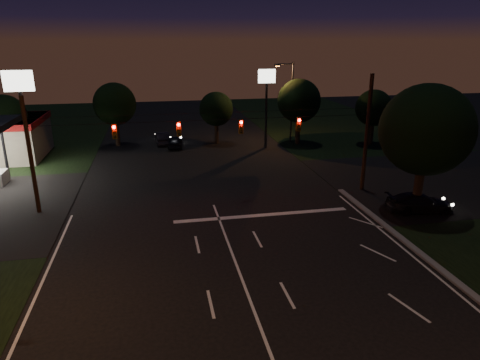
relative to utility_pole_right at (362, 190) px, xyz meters
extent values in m
plane|color=black|center=(-12.00, -15.00, 0.00)|extent=(140.00, 140.00, 0.00)
cube|color=black|center=(8.00, 1.00, 0.00)|extent=(20.00, 16.00, 0.02)
cube|color=silver|center=(-9.00, -3.50, 0.01)|extent=(12.00, 0.50, 0.01)
cylinder|color=black|center=(0.00, 0.00, 0.00)|extent=(0.30, 0.30, 9.00)
cylinder|color=black|center=(-24.00, 0.00, 0.00)|extent=(0.28, 0.28, 8.00)
cylinder|color=black|center=(-12.00, 0.00, 6.00)|extent=(24.00, 0.03, 0.03)
cylinder|color=black|center=(-12.00, 0.00, 6.50)|extent=(24.00, 0.02, 0.02)
cube|color=#3F3307|center=(-18.50, 0.00, 5.45)|extent=(0.32, 0.26, 1.00)
sphere|color=#FF0705|center=(-18.50, -0.16, 5.78)|extent=(0.22, 0.22, 0.22)
sphere|color=black|center=(-18.50, -0.16, 5.45)|extent=(0.20, 0.20, 0.20)
sphere|color=black|center=(-18.50, -0.16, 5.12)|extent=(0.20, 0.20, 0.20)
cube|color=#3F3307|center=(-14.20, 0.00, 5.45)|extent=(0.32, 0.26, 1.00)
sphere|color=#FF0705|center=(-14.20, -0.16, 5.78)|extent=(0.22, 0.22, 0.22)
sphere|color=black|center=(-14.20, -0.16, 5.45)|extent=(0.20, 0.20, 0.20)
sphere|color=black|center=(-14.20, -0.16, 5.12)|extent=(0.20, 0.20, 0.20)
cube|color=#3F3307|center=(-9.80, 0.00, 5.45)|extent=(0.32, 0.26, 1.00)
sphere|color=#FF0705|center=(-9.80, -0.16, 5.78)|extent=(0.22, 0.22, 0.22)
sphere|color=black|center=(-9.80, -0.16, 5.45)|extent=(0.20, 0.20, 0.20)
sphere|color=black|center=(-9.80, -0.16, 5.12)|extent=(0.20, 0.20, 0.20)
cube|color=#3F3307|center=(-5.50, 0.00, 5.45)|extent=(0.32, 0.26, 1.00)
sphere|color=#FF0705|center=(-5.50, -0.16, 5.78)|extent=(0.22, 0.22, 0.22)
sphere|color=black|center=(-5.50, -0.16, 5.45)|extent=(0.20, 0.20, 0.20)
sphere|color=black|center=(-5.50, -0.16, 5.12)|extent=(0.20, 0.20, 0.20)
cube|color=gray|center=(-28.50, 7.00, 0.55)|extent=(0.80, 2.00, 1.10)
cylinder|color=black|center=(-28.50, 9.00, 2.40)|extent=(0.24, 0.24, 4.80)
cylinder|color=black|center=(-26.00, 7.00, 3.75)|extent=(0.24, 0.24, 7.50)
cube|color=white|center=(-26.00, 7.00, 8.30)|extent=(2.20, 0.30, 1.60)
cylinder|color=black|center=(-4.00, 15.00, 3.50)|extent=(0.24, 0.24, 7.00)
cube|color=white|center=(-4.00, 15.00, 7.70)|extent=(1.80, 0.30, 1.40)
cylinder|color=black|center=(-0.50, 17.00, 4.50)|extent=(0.20, 0.20, 9.00)
cylinder|color=black|center=(-1.40, 17.00, 8.80)|extent=(1.80, 0.12, 0.12)
cube|color=black|center=(-2.30, 17.00, 8.70)|extent=(0.60, 0.35, 0.22)
cube|color=orange|center=(-2.30, 17.00, 8.58)|extent=(0.45, 0.25, 0.04)
cylinder|color=black|center=(1.50, -5.00, 2.00)|extent=(0.60, 0.60, 4.00)
sphere|color=black|center=(1.50, -5.00, 5.76)|extent=(6.00, 6.00, 6.00)
sphere|color=black|center=(2.10, -4.55, 5.58)|extent=(4.50, 4.50, 4.50)
sphere|color=black|center=(0.90, -4.70, 5.62)|extent=(4.20, 4.20, 4.20)
cylinder|color=black|center=(-30.00, 15.00, 1.50)|extent=(0.49, 0.49, 3.00)
sphere|color=black|center=(-30.00, 15.00, 4.32)|extent=(4.20, 4.20, 4.20)
sphere|color=black|center=(-29.58, 15.32, 4.19)|extent=(3.15, 3.15, 3.15)
sphere|color=black|center=(-30.42, 15.21, 4.23)|extent=(2.94, 2.94, 2.94)
cylinder|color=black|center=(-20.00, 19.00, 1.62)|extent=(0.52, 0.52, 3.25)
sphere|color=black|center=(-20.00, 19.00, 4.68)|extent=(4.60, 4.60, 4.60)
sphere|color=black|center=(-19.54, 19.34, 4.54)|extent=(3.45, 3.45, 3.45)
sphere|color=black|center=(-20.46, 19.23, 4.58)|extent=(3.22, 3.22, 3.22)
cylinder|color=black|center=(-9.00, 18.00, 1.38)|extent=(0.47, 0.47, 2.75)
sphere|color=black|center=(-9.00, 18.00, 3.96)|extent=(3.80, 3.80, 3.80)
sphere|color=black|center=(-8.62, 18.28, 3.85)|extent=(2.85, 2.85, 2.85)
sphere|color=black|center=(-9.38, 18.19, 3.87)|extent=(2.66, 2.66, 2.66)
cylinder|color=black|center=(0.00, 16.00, 1.70)|extent=(0.53, 0.53, 3.40)
sphere|color=black|center=(0.00, 16.00, 4.90)|extent=(4.80, 4.80, 4.80)
sphere|color=black|center=(0.48, 16.36, 4.75)|extent=(3.60, 3.60, 3.60)
sphere|color=black|center=(-0.48, 16.24, 4.79)|extent=(3.36, 3.36, 3.36)
cylinder|color=black|center=(8.00, 14.00, 1.45)|extent=(0.48, 0.48, 2.90)
sphere|color=black|center=(8.00, 14.00, 4.18)|extent=(4.00, 4.00, 4.00)
sphere|color=black|center=(8.40, 14.30, 4.06)|extent=(3.00, 3.00, 3.00)
sphere|color=black|center=(7.60, 14.20, 4.09)|extent=(2.80, 2.80, 2.80)
imported|color=black|center=(-13.77, 17.00, 0.65)|extent=(1.86, 3.93, 1.30)
imported|color=black|center=(-15.09, 19.14, 0.67)|extent=(1.75, 4.19, 1.35)
imported|color=black|center=(1.78, -5.00, 0.66)|extent=(4.73, 2.43, 1.31)
camera|label=1|loc=(-15.74, -29.50, 11.35)|focal=32.00mm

